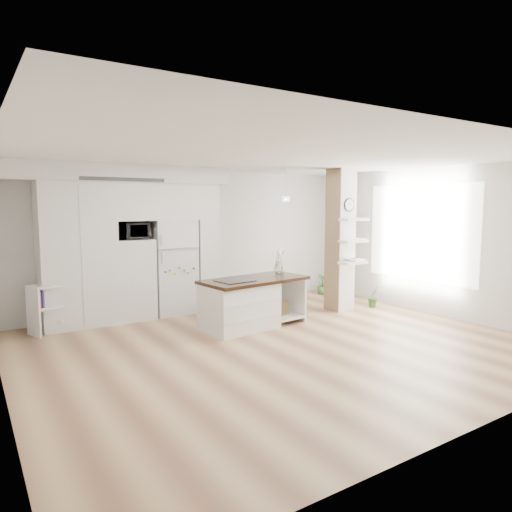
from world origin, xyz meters
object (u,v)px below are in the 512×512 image
at_px(refrigerator, 172,267).
at_px(bookshelf, 55,311).
at_px(kitchen_island, 245,302).
at_px(floor_plant_a, 373,296).

distance_m(refrigerator, bookshelf, 2.16).
distance_m(kitchen_island, floor_plant_a, 2.94).
xyz_separation_m(refrigerator, bookshelf, (-2.09, -0.17, -0.54)).
bearing_deg(kitchen_island, floor_plant_a, -8.14).
bearing_deg(kitchen_island, refrigerator, 103.49).
distance_m(bookshelf, floor_plant_a, 5.82).
relative_size(refrigerator, floor_plant_a, 4.00).
relative_size(kitchen_island, floor_plant_a, 4.28).
bearing_deg(bookshelf, refrigerator, -16.33).
relative_size(bookshelf, floor_plant_a, 1.79).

